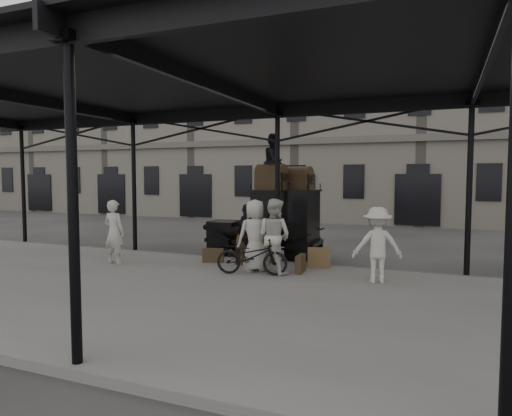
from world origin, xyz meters
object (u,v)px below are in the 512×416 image
(bicycle, at_px, (252,256))
(steamer_trunk_roof_near, at_px, (271,179))
(taxi, at_px, (276,221))
(porter_left, at_px, (114,232))
(steamer_trunk_platform, at_px, (255,251))
(porter_official, at_px, (247,234))

(bicycle, distance_m, steamer_trunk_roof_near, 3.44)
(taxi, relative_size, porter_left, 2.03)
(taxi, height_order, steamer_trunk_platform, taxi)
(porter_official, height_order, steamer_trunk_platform, porter_official)
(steamer_trunk_roof_near, bearing_deg, taxi, 79.39)
(porter_left, relative_size, steamer_trunk_roof_near, 2.00)
(taxi, xyz_separation_m, porter_left, (-3.62, -3.27, -0.16))
(taxi, distance_m, steamer_trunk_platform, 1.74)
(porter_left, relative_size, steamer_trunk_platform, 1.92)
(taxi, bearing_deg, porter_left, -137.91)
(bicycle, bearing_deg, steamer_trunk_platform, 8.05)
(bicycle, bearing_deg, taxi, -3.32)
(porter_left, distance_m, steamer_trunk_roof_near, 4.88)
(porter_left, height_order, bicycle, porter_left)
(porter_left, distance_m, porter_official, 3.72)
(porter_left, xyz_separation_m, bicycle, (4.08, 0.20, -0.43))
(porter_left, xyz_separation_m, porter_official, (3.48, 1.30, -0.05))
(taxi, height_order, porter_official, taxi)
(porter_left, distance_m, steamer_trunk_platform, 3.96)
(bicycle, bearing_deg, steamer_trunk_roof_near, -0.99)
(taxi, xyz_separation_m, steamer_trunk_roof_near, (-0.08, -0.25, 1.30))
(bicycle, height_order, steamer_trunk_platform, bicycle)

